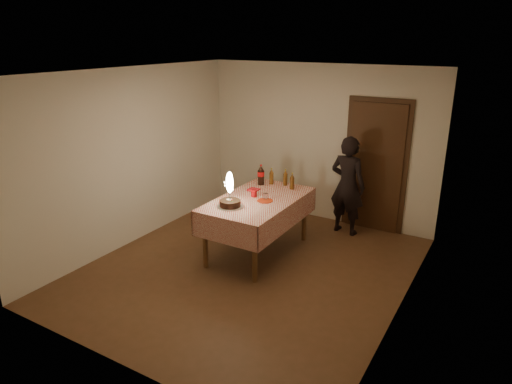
{
  "coord_description": "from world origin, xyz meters",
  "views": [
    {
      "loc": [
        2.9,
        -4.71,
        3.01
      ],
      "look_at": [
        -0.14,
        0.45,
        0.95
      ],
      "focal_mm": 32.0,
      "sensor_mm": 36.0,
      "label": 1
    }
  ],
  "objects_px": {
    "amber_bottle_right": "(292,181)",
    "birthday_cake": "(230,198)",
    "red_plate": "(265,201)",
    "amber_bottle_mid": "(285,178)",
    "dining_table": "(258,206)",
    "clear_cup": "(266,197)",
    "photographer": "(347,185)",
    "cola_bottle": "(261,175)",
    "red_cup": "(254,193)",
    "amber_bottle_left": "(271,177)"
  },
  "relations": [
    {
      "from": "amber_bottle_right",
      "to": "dining_table",
      "type": "bearing_deg",
      "value": -110.01
    },
    {
      "from": "dining_table",
      "to": "amber_bottle_right",
      "type": "relative_size",
      "value": 6.75
    },
    {
      "from": "birthday_cake",
      "to": "cola_bottle",
      "type": "relative_size",
      "value": 1.53
    },
    {
      "from": "dining_table",
      "to": "red_plate",
      "type": "xyz_separation_m",
      "value": [
        0.14,
        -0.04,
        0.11
      ]
    },
    {
      "from": "dining_table",
      "to": "amber_bottle_left",
      "type": "bearing_deg",
      "value": 102.89
    },
    {
      "from": "amber_bottle_mid",
      "to": "red_plate",
      "type": "bearing_deg",
      "value": -83.92
    },
    {
      "from": "photographer",
      "to": "red_plate",
      "type": "bearing_deg",
      "value": -116.52
    },
    {
      "from": "amber_bottle_right",
      "to": "birthday_cake",
      "type": "bearing_deg",
      "value": -109.58
    },
    {
      "from": "clear_cup",
      "to": "cola_bottle",
      "type": "distance_m",
      "value": 0.7
    },
    {
      "from": "dining_table",
      "to": "clear_cup",
      "type": "height_order",
      "value": "clear_cup"
    },
    {
      "from": "amber_bottle_left",
      "to": "amber_bottle_right",
      "type": "xyz_separation_m",
      "value": [
        0.38,
        -0.06,
        0.0
      ]
    },
    {
      "from": "birthday_cake",
      "to": "red_cup",
      "type": "relative_size",
      "value": 4.84
    },
    {
      "from": "clear_cup",
      "to": "amber_bottle_mid",
      "type": "height_order",
      "value": "amber_bottle_mid"
    },
    {
      "from": "birthday_cake",
      "to": "cola_bottle",
      "type": "bearing_deg",
      "value": 96.85
    },
    {
      "from": "clear_cup",
      "to": "birthday_cake",
      "type": "bearing_deg",
      "value": -119.96
    },
    {
      "from": "birthday_cake",
      "to": "photographer",
      "type": "relative_size",
      "value": 0.31
    },
    {
      "from": "red_plate",
      "to": "cola_bottle",
      "type": "xyz_separation_m",
      "value": [
        -0.42,
        0.61,
        0.15
      ]
    },
    {
      "from": "cola_bottle",
      "to": "amber_bottle_right",
      "type": "distance_m",
      "value": 0.51
    },
    {
      "from": "cola_bottle",
      "to": "amber_bottle_left",
      "type": "distance_m",
      "value": 0.17
    },
    {
      "from": "birthday_cake",
      "to": "amber_bottle_left",
      "type": "distance_m",
      "value": 1.14
    },
    {
      "from": "red_cup",
      "to": "amber_bottle_left",
      "type": "distance_m",
      "value": 0.65
    },
    {
      "from": "dining_table",
      "to": "photographer",
      "type": "relative_size",
      "value": 1.09
    },
    {
      "from": "red_plate",
      "to": "amber_bottle_right",
      "type": "height_order",
      "value": "amber_bottle_right"
    },
    {
      "from": "amber_bottle_right",
      "to": "photographer",
      "type": "distance_m",
      "value": 0.97
    },
    {
      "from": "clear_cup",
      "to": "amber_bottle_right",
      "type": "bearing_deg",
      "value": 79.82
    },
    {
      "from": "dining_table",
      "to": "amber_bottle_right",
      "type": "height_order",
      "value": "amber_bottle_right"
    },
    {
      "from": "clear_cup",
      "to": "red_plate",
      "type": "bearing_deg",
      "value": -69.42
    },
    {
      "from": "birthday_cake",
      "to": "amber_bottle_mid",
      "type": "xyz_separation_m",
      "value": [
        0.22,
        1.2,
        0.0
      ]
    },
    {
      "from": "red_plate",
      "to": "photographer",
      "type": "distance_m",
      "value": 1.56
    },
    {
      "from": "cola_bottle",
      "to": "red_plate",
      "type": "bearing_deg",
      "value": -55.48
    },
    {
      "from": "red_plate",
      "to": "amber_bottle_mid",
      "type": "distance_m",
      "value": 0.78
    },
    {
      "from": "amber_bottle_right",
      "to": "amber_bottle_mid",
      "type": "distance_m",
      "value": 0.2
    },
    {
      "from": "photographer",
      "to": "cola_bottle",
      "type": "bearing_deg",
      "value": -145.14
    },
    {
      "from": "red_plate",
      "to": "birthday_cake",
      "type": "bearing_deg",
      "value": -124.86
    },
    {
      "from": "birthday_cake",
      "to": "clear_cup",
      "type": "height_order",
      "value": "birthday_cake"
    },
    {
      "from": "amber_bottle_left",
      "to": "amber_bottle_mid",
      "type": "distance_m",
      "value": 0.22
    },
    {
      "from": "birthday_cake",
      "to": "dining_table",
      "type": "bearing_deg",
      "value": 71.0
    },
    {
      "from": "dining_table",
      "to": "cola_bottle",
      "type": "bearing_deg",
      "value": 116.17
    },
    {
      "from": "dining_table",
      "to": "amber_bottle_left",
      "type": "distance_m",
      "value": 0.74
    },
    {
      "from": "red_plate",
      "to": "amber_bottle_left",
      "type": "bearing_deg",
      "value": 112.28
    },
    {
      "from": "clear_cup",
      "to": "photographer",
      "type": "relative_size",
      "value": 0.06
    },
    {
      "from": "red_cup",
      "to": "cola_bottle",
      "type": "relative_size",
      "value": 0.31
    },
    {
      "from": "amber_bottle_right",
      "to": "amber_bottle_left",
      "type": "bearing_deg",
      "value": 170.76
    },
    {
      "from": "birthday_cake",
      "to": "clear_cup",
      "type": "xyz_separation_m",
      "value": [
        0.28,
        0.48,
        -0.07
      ]
    },
    {
      "from": "birthday_cake",
      "to": "red_cup",
      "type": "bearing_deg",
      "value": 82.2
    },
    {
      "from": "clear_cup",
      "to": "amber_bottle_left",
      "type": "bearing_deg",
      "value": 112.41
    },
    {
      "from": "red_cup",
      "to": "clear_cup",
      "type": "relative_size",
      "value": 1.11
    },
    {
      "from": "dining_table",
      "to": "birthday_cake",
      "type": "height_order",
      "value": "birthday_cake"
    },
    {
      "from": "red_plate",
      "to": "photographer",
      "type": "relative_size",
      "value": 0.14
    },
    {
      "from": "red_plate",
      "to": "cola_bottle",
      "type": "distance_m",
      "value": 0.76
    }
  ]
}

